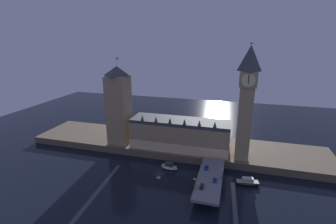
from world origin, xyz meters
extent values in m
plane|color=black|center=(0.00, 0.00, 0.00)|extent=(400.00, 400.00, 0.00)
cube|color=brown|center=(0.00, 39.00, 2.54)|extent=(220.00, 42.00, 5.08)
cube|color=tan|center=(6.26, 31.00, 14.33)|extent=(69.45, 21.00, 18.51)
cube|color=beige|center=(6.26, 20.38, 8.41)|extent=(69.45, 0.20, 6.66)
cube|color=#383D42|center=(6.26, 31.00, 24.79)|extent=(69.45, 19.32, 2.40)
cone|color=#383D42|center=(-18.55, 22.07, 28.02)|extent=(2.40, 2.40, 4.07)
cone|color=#383D42|center=(-8.62, 22.07, 28.02)|extent=(2.40, 2.40, 4.07)
cone|color=#383D42|center=(1.30, 22.07, 28.02)|extent=(2.40, 2.40, 4.07)
cone|color=#383D42|center=(11.22, 22.07, 28.02)|extent=(2.40, 2.40, 4.07)
cone|color=#383D42|center=(21.14, 22.07, 28.02)|extent=(2.40, 2.40, 4.07)
cone|color=#383D42|center=(31.06, 22.07, 28.02)|extent=(2.40, 2.40, 4.07)
cube|color=tan|center=(48.84, 25.77, 28.87)|extent=(8.54, 8.54, 47.59)
cube|color=tan|center=(48.84, 25.77, 57.37)|extent=(10.07, 10.07, 9.40)
cylinder|color=beige|center=(48.84, 20.61, 57.37)|extent=(7.79, 0.25, 7.79)
cylinder|color=beige|center=(48.84, 30.93, 57.37)|extent=(7.79, 0.25, 7.79)
cylinder|color=beige|center=(54.00, 25.77, 57.37)|extent=(0.25, 7.79, 7.79)
cylinder|color=beige|center=(43.68, 25.77, 57.37)|extent=(0.25, 7.79, 7.79)
cube|color=black|center=(48.84, 20.42, 57.96)|extent=(0.36, 0.10, 5.84)
pyramid|color=#383D42|center=(48.84, 25.77, 69.67)|extent=(10.07, 10.07, 15.19)
sphere|color=gold|center=(48.84, 25.77, 78.07)|extent=(1.60, 1.60, 1.60)
cube|color=tan|center=(-39.46, 28.90, 30.24)|extent=(14.80, 14.80, 50.34)
pyramid|color=#383D42|center=(-39.46, 28.90, 58.83)|extent=(15.09, 15.09, 6.83)
cylinder|color=#99999E|center=(-39.46, 28.90, 65.25)|extent=(0.24, 0.24, 6.00)
cube|color=gold|center=(-38.36, 28.90, 67.35)|extent=(2.00, 0.08, 1.20)
cube|color=slate|center=(32.02, -5.00, 5.66)|extent=(13.66, 46.00, 1.40)
cube|color=brown|center=(32.02, -16.50, 2.48)|extent=(11.61, 3.20, 4.96)
cube|color=brown|center=(32.02, -5.00, 2.48)|extent=(11.61, 3.20, 4.96)
cube|color=brown|center=(32.02, 6.50, 2.48)|extent=(11.61, 3.20, 4.96)
cube|color=navy|center=(29.01, 3.31, 6.95)|extent=(1.96, 4.74, 0.83)
cube|color=black|center=(29.01, 3.31, 7.59)|extent=(1.61, 2.13, 0.45)
cylinder|color=black|center=(28.08, 4.78, 6.68)|extent=(0.22, 0.64, 0.64)
cylinder|color=black|center=(29.95, 4.78, 6.68)|extent=(0.22, 0.64, 0.64)
cylinder|color=black|center=(28.08, 1.84, 6.68)|extent=(0.22, 0.64, 0.64)
cylinder|color=black|center=(29.95, 1.84, 6.68)|extent=(0.22, 0.64, 0.64)
cube|color=black|center=(29.01, -16.35, 6.96)|extent=(1.94, 4.63, 0.85)
cube|color=black|center=(29.01, -16.35, 7.60)|extent=(1.59, 2.08, 0.45)
cylinder|color=black|center=(28.09, -14.92, 6.68)|extent=(0.22, 0.64, 0.64)
cylinder|color=black|center=(29.93, -14.92, 6.68)|extent=(0.22, 0.64, 0.64)
cylinder|color=black|center=(28.09, -17.78, 6.68)|extent=(0.22, 0.64, 0.64)
cylinder|color=black|center=(29.93, -17.78, 6.68)|extent=(0.22, 0.64, 0.64)
cube|color=navy|center=(35.02, -8.60, 6.88)|extent=(1.84, 4.22, 0.70)
cube|color=black|center=(35.02, -8.60, 7.46)|extent=(1.51, 1.90, 0.45)
cylinder|color=black|center=(35.90, -9.91, 6.68)|extent=(0.22, 0.64, 0.64)
cylinder|color=black|center=(34.15, -9.91, 6.68)|extent=(0.22, 0.64, 0.64)
cylinder|color=black|center=(35.90, -7.29, 6.68)|extent=(0.22, 0.64, 0.64)
cylinder|color=black|center=(34.15, -7.29, 6.68)|extent=(0.22, 0.64, 0.64)
cylinder|color=black|center=(26.01, -17.07, 6.74)|extent=(0.28, 0.28, 0.77)
cylinder|color=#47384C|center=(26.01, -17.07, 7.45)|extent=(0.38, 0.38, 0.64)
sphere|color=tan|center=(26.01, -17.07, 7.88)|extent=(0.21, 0.21, 0.21)
cylinder|color=black|center=(38.03, -4.77, 6.77)|extent=(0.28, 0.28, 0.83)
cylinder|color=gray|center=(38.03, -4.77, 7.54)|extent=(0.38, 0.38, 0.70)
sphere|color=tan|center=(38.03, -4.77, 8.00)|extent=(0.23, 0.23, 0.23)
cylinder|color=#2D3333|center=(25.61, -19.72, 6.61)|extent=(0.56, 0.56, 0.50)
cylinder|color=#2D3333|center=(25.61, -19.72, 9.61)|extent=(0.18, 0.18, 5.51)
sphere|color=#F9E5A3|center=(25.61, -19.72, 12.91)|extent=(0.60, 0.60, 0.60)
sphere|color=#F9E5A3|center=(25.16, -19.72, 12.56)|extent=(0.44, 0.44, 0.44)
sphere|color=#F9E5A3|center=(26.06, -19.72, 12.56)|extent=(0.44, 0.44, 0.44)
cylinder|color=#2D3333|center=(38.43, -5.00, 6.61)|extent=(0.56, 0.56, 0.50)
cylinder|color=#2D3333|center=(38.43, -5.00, 9.22)|extent=(0.18, 0.18, 4.73)
sphere|color=#F9E5A3|center=(38.43, -5.00, 12.14)|extent=(0.60, 0.60, 0.60)
sphere|color=#F9E5A3|center=(37.98, -5.00, 11.79)|extent=(0.44, 0.44, 0.44)
sphere|color=#F9E5A3|center=(38.88, -5.00, 11.79)|extent=(0.44, 0.44, 0.44)
cylinder|color=#2D3333|center=(25.61, 9.72, 6.61)|extent=(0.56, 0.56, 0.50)
cylinder|color=#2D3333|center=(25.61, 9.72, 9.33)|extent=(0.18, 0.18, 4.94)
sphere|color=#F9E5A3|center=(25.61, 9.72, 12.35)|extent=(0.60, 0.60, 0.60)
sphere|color=#F9E5A3|center=(25.16, 9.72, 12.00)|extent=(0.44, 0.44, 0.44)
sphere|color=#F9E5A3|center=(26.06, 9.72, 12.00)|extent=(0.44, 0.44, 0.44)
ellipsoid|color=white|center=(4.86, 7.52, 1.16)|extent=(11.47, 5.50, 2.32)
cube|color=tan|center=(4.86, 7.52, 2.21)|extent=(10.05, 4.52, 0.24)
cube|color=#2D333D|center=(4.86, 7.52, 3.49)|extent=(5.26, 3.16, 2.32)
ellipsoid|color=#28282D|center=(52.70, 2.96, 1.08)|extent=(14.51, 7.07, 2.16)
cube|color=tan|center=(52.70, 2.96, 2.06)|extent=(12.71, 5.84, 0.24)
cube|color=#B7B2A8|center=(52.70, 2.96, 3.27)|extent=(6.67, 3.99, 2.16)
camera|label=1|loc=(41.85, -126.71, 80.14)|focal=26.00mm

